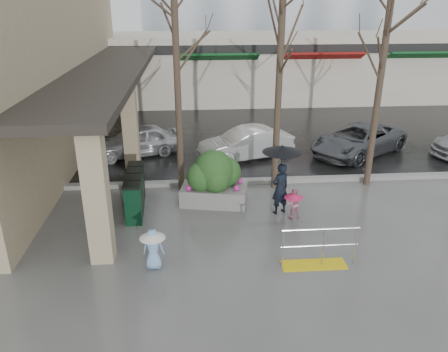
{
  "coord_description": "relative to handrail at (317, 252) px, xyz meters",
  "views": [
    {
      "loc": [
        -1.61,
        -10.11,
        6.11
      ],
      "look_at": [
        -0.7,
        1.58,
        1.3
      ],
      "focal_mm": 35.0,
      "sensor_mm": 36.0,
      "label": 1
    }
  ],
  "objects": [
    {
      "name": "canopy_slab",
      "position": [
        -6.16,
        9.2,
        3.25
      ],
      "size": [
        2.8,
        18.0,
        0.25
      ],
      "primitive_type": "cube",
      "color": "#2D2823",
      "rests_on": "pillar_front"
    },
    {
      "name": "pillar_front",
      "position": [
        -5.26,
        0.7,
        1.37
      ],
      "size": [
        0.55,
        0.55,
        3.5
      ],
      "primitive_type": "cube",
      "color": "tan",
      "rests_on": "ground"
    },
    {
      "name": "planter",
      "position": [
        -2.3,
        3.68,
        0.48
      ],
      "size": [
        2.2,
        1.39,
        1.78
      ],
      "rotation": [
        0.0,
        0.0,
        -0.19
      ],
      "color": "gray",
      "rests_on": "ground"
    },
    {
      "name": "car_b",
      "position": [
        -0.79,
        7.76,
        0.25
      ],
      "size": [
        4.05,
        2.47,
        1.26
      ],
      "primitive_type": "imported",
      "rotation": [
        0.0,
        0.0,
        -1.25
      ],
      "color": "white",
      "rests_on": "ground"
    },
    {
      "name": "ground",
      "position": [
        -1.36,
        1.2,
        -0.38
      ],
      "size": [
        120.0,
        120.0,
        0.0
      ],
      "primitive_type": "plane",
      "color": "#51514F",
      "rests_on": "ground"
    },
    {
      "name": "storefront_row",
      "position": [
        0.64,
        19.17,
        1.64
      ],
      "size": [
        34.0,
        6.74,
        4.0
      ],
      "color": "beige",
      "rests_on": "ground"
    },
    {
      "name": "tree_midwest",
      "position": [
        -0.16,
        4.8,
        4.86
      ],
      "size": [
        3.2,
        3.2,
        7.0
      ],
      "color": "#382B21",
      "rests_on": "ground"
    },
    {
      "name": "car_c",
      "position": [
        3.95,
        7.95,
        0.25
      ],
      "size": [
        4.92,
        4.29,
        1.26
      ],
      "primitive_type": "imported",
      "rotation": [
        0.0,
        0.0,
        -0.97
      ],
      "color": "#55575C",
      "rests_on": "ground"
    },
    {
      "name": "handrail",
      "position": [
        0.0,
        0.0,
        0.0
      ],
      "size": [
        1.9,
        0.5,
        1.03
      ],
      "color": "yellow",
      "rests_on": "ground"
    },
    {
      "name": "child_blue",
      "position": [
        -3.97,
        0.2,
        0.26
      ],
      "size": [
        0.62,
        0.62,
        1.05
      ],
      "rotation": [
        0.0,
        0.0,
        3.08
      ],
      "color": "#7FA9E2",
      "rests_on": "ground"
    },
    {
      "name": "child_pink",
      "position": [
        -0.04,
        2.49,
        0.18
      ],
      "size": [
        0.57,
        0.57,
        0.95
      ],
      "rotation": [
        0.0,
        0.0,
        3.26
      ],
      "color": "#CF7E8F",
      "rests_on": "ground"
    },
    {
      "name": "news_boxes",
      "position": [
        -4.74,
        3.41,
        0.24
      ],
      "size": [
        0.58,
        2.2,
        1.22
      ],
      "rotation": [
        0.0,
        0.0,
        0.04
      ],
      "color": "#0C341E",
      "rests_on": "ground"
    },
    {
      "name": "tree_west",
      "position": [
        -3.36,
        4.8,
        4.71
      ],
      "size": [
        3.2,
        3.2,
        6.8
      ],
      "color": "#382B21",
      "rests_on": "ground"
    },
    {
      "name": "car_a",
      "position": [
        -5.24,
        8.49,
        0.25
      ],
      "size": [
        3.98,
        2.56,
        1.26
      ],
      "primitive_type": "imported",
      "rotation": [
        0.0,
        0.0,
        -1.26
      ],
      "color": "silver",
      "rests_on": "ground"
    },
    {
      "name": "pillar_back",
      "position": [
        -5.26,
        7.2,
        1.37
      ],
      "size": [
        0.55,
        0.55,
        3.5
      ],
      "primitive_type": "cube",
      "color": "tan",
      "rests_on": "ground"
    },
    {
      "name": "tree_mideast",
      "position": [
        3.14,
        4.8,
        4.48
      ],
      "size": [
        3.2,
        3.2,
        6.5
      ],
      "color": "#382B21",
      "rests_on": "ground"
    },
    {
      "name": "woman",
      "position": [
        -0.36,
        2.87,
        0.93
      ],
      "size": [
        1.17,
        1.17,
        2.18
      ],
      "rotation": [
        0.0,
        0.0,
        3.57
      ],
      "color": "black",
      "rests_on": "ground"
    },
    {
      "name": "curb",
      "position": [
        -1.36,
        5.2,
        -0.3
      ],
      "size": [
        120.0,
        0.3,
        0.15
      ],
      "primitive_type": "cube",
      "color": "gray",
      "rests_on": "ground"
    },
    {
      "name": "street_asphalt",
      "position": [
        -1.36,
        23.2,
        -0.37
      ],
      "size": [
        120.0,
        36.0,
        0.01
      ],
      "primitive_type": "cube",
      "color": "black",
      "rests_on": "ground"
    }
  ]
}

